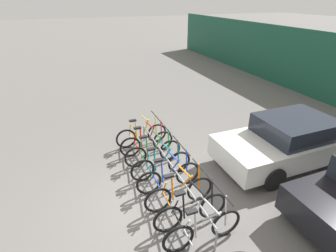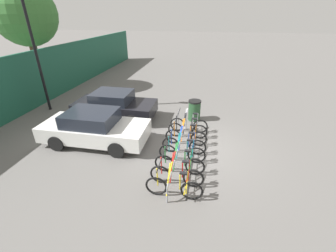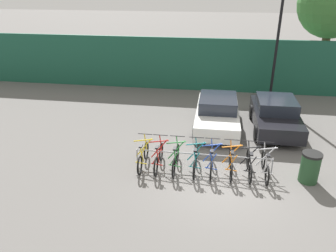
# 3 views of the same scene
# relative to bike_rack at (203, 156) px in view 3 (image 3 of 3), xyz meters

# --- Properties ---
(ground_plane) EXTENTS (120.00, 120.00, 0.00)m
(ground_plane) POSITION_rel_bike_rack_xyz_m (0.72, -0.68, -0.50)
(ground_plane) COLOR #605E5B
(hoarding_wall) EXTENTS (36.00, 0.16, 3.03)m
(hoarding_wall) POSITION_rel_bike_rack_xyz_m (0.72, 8.82, 1.02)
(hoarding_wall) COLOR #19513D
(hoarding_wall) RESTS_ON ground
(bike_rack) EXTENTS (4.70, 0.04, 0.57)m
(bike_rack) POSITION_rel_bike_rack_xyz_m (0.00, 0.00, 0.00)
(bike_rack) COLOR gray
(bike_rack) RESTS_ON ground
(bicycle_yellow) EXTENTS (0.68, 1.71, 1.05)m
(bicycle_yellow) POSITION_rel_bike_rack_xyz_m (-2.08, -0.15, -0.12)
(bicycle_yellow) COLOR black
(bicycle_yellow) RESTS_ON ground
(bicycle_red) EXTENTS (0.68, 1.71, 1.05)m
(bicycle_red) POSITION_rel_bike_rack_xyz_m (-1.53, -0.15, -0.12)
(bicycle_red) COLOR black
(bicycle_red) RESTS_ON ground
(bicycle_green) EXTENTS (0.68, 1.71, 1.05)m
(bicycle_green) POSITION_rel_bike_rack_xyz_m (-0.93, -0.15, -0.12)
(bicycle_green) COLOR black
(bicycle_green) RESTS_ON ground
(bicycle_teal) EXTENTS (0.68, 1.71, 1.05)m
(bicycle_teal) POSITION_rel_bike_rack_xyz_m (-0.25, -0.15, -0.12)
(bicycle_teal) COLOR black
(bicycle_teal) RESTS_ON ground
(bicycle_blue) EXTENTS (0.68, 1.71, 1.05)m
(bicycle_blue) POSITION_rel_bike_rack_xyz_m (0.29, -0.15, -0.12)
(bicycle_blue) COLOR black
(bicycle_blue) RESTS_ON ground
(bicycle_orange) EXTENTS (0.68, 1.71, 1.05)m
(bicycle_orange) POSITION_rel_bike_rack_xyz_m (0.95, -0.15, -0.12)
(bicycle_orange) COLOR black
(bicycle_orange) RESTS_ON ground
(bicycle_black) EXTENTS (0.68, 1.71, 1.05)m
(bicycle_black) POSITION_rel_bike_rack_xyz_m (1.55, -0.15, -0.12)
(bicycle_black) COLOR black
(bicycle_black) RESTS_ON ground
(bicycle_silver) EXTENTS (0.68, 1.71, 1.05)m
(bicycle_silver) POSITION_rel_bike_rack_xyz_m (2.08, -0.15, -0.12)
(bicycle_silver) COLOR black
(bicycle_silver) RESTS_ON ground
(car_white) EXTENTS (1.91, 4.30, 1.40)m
(car_white) POSITION_rel_bike_rack_xyz_m (0.43, 3.57, 0.19)
(car_white) COLOR silver
(car_white) RESTS_ON ground
(car_black) EXTENTS (1.91, 4.04, 1.40)m
(car_black) POSITION_rel_bike_rack_xyz_m (2.91, 3.73, 0.19)
(car_black) COLOR black
(car_black) RESTS_ON ground
(lamp_post) EXTENTS (0.24, 0.44, 7.53)m
(lamp_post) POSITION_rel_bike_rack_xyz_m (3.28, 7.83, 3.63)
(lamp_post) COLOR black
(lamp_post) RESTS_ON ground
(trash_bin) EXTENTS (0.63, 0.63, 1.03)m
(trash_bin) POSITION_rel_bike_rack_xyz_m (3.44, -0.28, 0.02)
(trash_bin) COLOR #234728
(trash_bin) RESTS_ON ground
(tree_behind_hoarding) EXTENTS (3.83, 3.83, 6.73)m
(tree_behind_hoarding) POSITION_rel_bike_rack_xyz_m (6.47, 10.62, 4.28)
(tree_behind_hoarding) COLOR brown
(tree_behind_hoarding) RESTS_ON ground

